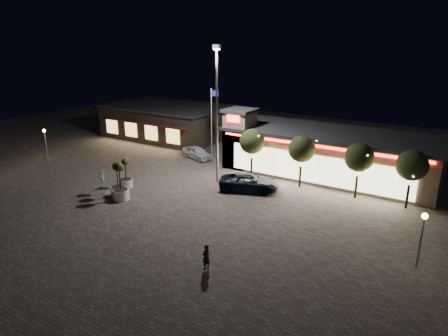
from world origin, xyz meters
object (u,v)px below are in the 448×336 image
Objects in this scene: white_sedan at (197,153)px; planter_left at (118,186)px; planter_mid at (121,188)px; valet_sign at (102,178)px; pickup_truck at (249,182)px; pedestrian at (206,257)px.

planter_left is at bearing -160.26° from white_sedan.
planter_left is 0.93× the size of planter_mid.
valet_sign reaches higher than white_sedan.
pickup_truck is 11.17m from white_sedan.
planter_mid reaches higher than planter_left.
pedestrian is at bearing 176.48° from pickup_truck.
white_sedan is 1.96× the size of valet_sign.
planter_left is at bearing 107.91° from pickup_truck.
planter_mid is at bearing -98.98° from pedestrian.
white_sedan is 22.66m from pedestrian.
pickup_truck is 1.75× the size of planter_left.
white_sedan is at bearing 87.48° from valet_sign.
pickup_truck is 11.05m from planter_mid.
pedestrian is 13.87m from planter_left.
valet_sign is (-2.30, 0.08, 0.44)m from planter_mid.
valet_sign is at bearing -96.01° from pedestrian.
planter_left is at bearing 12.45° from valet_sign.
pedestrian is at bearing -22.03° from planter_mid.
pickup_truck is 1.63× the size of planter_mid.
pedestrian reaches higher than pickup_truck.
pedestrian is at bearing -22.48° from planter_left.
pedestrian is 0.51× the size of planter_left.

